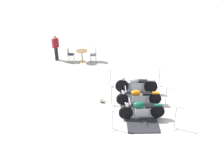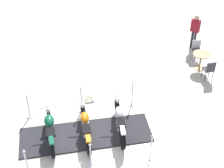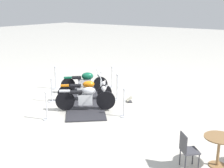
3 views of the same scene
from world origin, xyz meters
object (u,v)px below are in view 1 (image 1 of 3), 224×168
object	(u,v)px
stanchion_left_mid	(166,99)
cafe_chair_near_table	(70,54)
info_placard	(102,101)
cafe_chair_across_table	(94,54)
stanchion_right_rear	(113,123)
stanchion_left_front	(159,80)
stanchion_left_rear	(175,122)
motorcycle_copper	(138,97)
motorcycle_chrome	(136,84)
stanchion_right_mid	(112,100)
stanchion_right_front	(111,81)
bystander_person	(56,46)
cafe_table	(82,53)
motorcycle_forest	(141,109)

from	to	relation	value
stanchion_left_mid	cafe_chair_near_table	xyz separation A→B (m)	(7.72, -0.61, 0.24)
info_placard	cafe_chair_across_table	world-z (taller)	cafe_chair_across_table
stanchion_right_rear	cafe_chair_near_table	distance (m)	7.99
stanchion_left_front	stanchion_left_rear	bearing A→B (deg)	131.59
motorcycle_copper	stanchion_left_mid	xyz separation A→B (m)	(-1.04, -0.93, -0.16)
motorcycle_chrome	stanchion_right_mid	size ratio (longest dim) A/B	1.66
motorcycle_chrome	stanchion_right_front	size ratio (longest dim) A/B	1.74
motorcycle_chrome	stanchion_left_mid	distance (m)	1.85
stanchion_right_rear	bystander_person	world-z (taller)	bystander_person
stanchion_left_mid	cafe_chair_across_table	size ratio (longest dim) A/B	1.09
stanchion_right_rear	cafe_chair_across_table	bearing A→B (deg)	-40.68
motorcycle_copper	cafe_table	xyz separation A→B (m)	(6.00, -1.99, 0.13)
cafe_chair_across_table	motorcycle_chrome	bearing A→B (deg)	116.21
stanchion_left_rear	stanchion_left_front	bearing A→B (deg)	-48.41
motorcycle_chrome	stanchion_left_mid	bearing A→B (deg)	143.31
cafe_chair_near_table	motorcycle_copper	bearing A→B (deg)	-46.80
motorcycle_chrome	info_placard	xyz separation A→B (m)	(0.78, 1.84, -0.46)
stanchion_left_front	bystander_person	size ratio (longest dim) A/B	0.59
motorcycle_chrome	stanchion_left_rear	world-z (taller)	stanchion_left_rear
stanchion_left_rear	cafe_chair_near_table	bearing A→B (deg)	-12.91
motorcycle_copper	bystander_person	size ratio (longest dim) A/B	1.02
stanchion_left_front	info_placard	xyz separation A→B (m)	(1.32, 3.32, -0.30)
stanchion_right_mid	cafe_chair_near_table	world-z (taller)	stanchion_right_mid
cafe_chair_near_table	motorcycle_chrome	bearing A→B (deg)	-39.99
stanchion_right_rear	bystander_person	bearing A→B (deg)	-23.58
stanchion_right_mid	stanchion_left_mid	bearing A→B (deg)	-138.41
motorcycle_copper	motorcycle_forest	world-z (taller)	motorcycle_forest
stanchion_right_front	cafe_chair_across_table	world-z (taller)	stanchion_right_front
stanchion_left_rear	info_placard	bearing A→B (deg)	5.84
info_placard	cafe_chair_across_table	size ratio (longest dim) A/B	0.41
stanchion_right_front	cafe_chair_across_table	bearing A→B (deg)	-32.49
stanchion_right_front	bystander_person	distance (m)	5.30
stanchion_left_mid	cafe_table	distance (m)	7.13
cafe_table	cafe_chair_across_table	bearing A→B (deg)	-135.99
motorcycle_forest	stanchion_right_mid	bearing A→B (deg)	-44.59
motorcycle_copper	cafe_chair_near_table	distance (m)	6.85
motorcycle_forest	info_placard	xyz separation A→B (m)	(2.37, 0.03, -0.46)
stanchion_left_mid	stanchion_right_rear	bearing A→B (deg)	77.22
motorcycle_chrome	info_placard	size ratio (longest dim) A/B	4.96
info_placard	cafe_chair_near_table	xyz separation A→B (m)	(5.10, -2.47, 0.48)
stanchion_left_mid	bystander_person	distance (m)	8.60
cafe_chair_near_table	cafe_chair_across_table	distance (m)	1.64
cafe_chair_across_table	bystander_person	xyz separation A→B (m)	(2.12, 1.49, 0.51)
motorcycle_forest	cafe_table	world-z (taller)	motorcycle_forest
stanchion_right_rear	info_placard	size ratio (longest dim) A/B	2.73
stanchion_right_rear	cafe_chair_near_table	size ratio (longest dim) A/B	1.11
cafe_table	cafe_chair_near_table	xyz separation A→B (m)	(0.68, 0.46, -0.04)
stanchion_right_rear	info_placard	bearing A→B (deg)	-36.90
stanchion_right_rear	info_placard	xyz separation A→B (m)	(1.88, -1.41, -0.28)
motorcycle_chrome	stanchion_left_front	distance (m)	1.59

